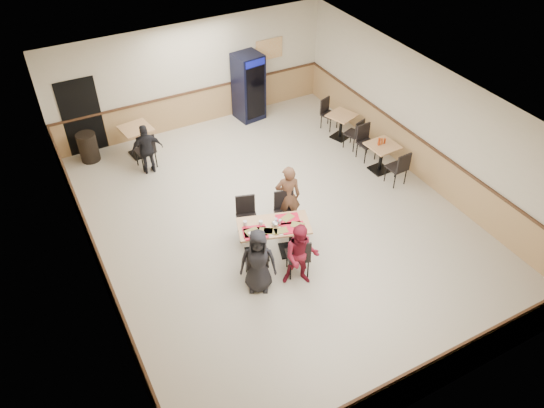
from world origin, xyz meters
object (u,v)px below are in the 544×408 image
diner_man_opposite (288,196)px  lone_diner (147,149)px  side_table_far (341,122)px  pepsi_cooler (249,87)px  side_table_near (382,154)px  main_table (274,235)px  diner_woman_right (301,256)px  back_table (137,137)px  trash_bin (88,147)px  diner_woman_left (258,261)px

diner_man_opposite → lone_diner: bearing=-37.2°
side_table_far → pepsi_cooler: pepsi_cooler is taller
lone_diner → side_table_near: size_ratio=1.78×
main_table → diner_woman_right: (0.08, -0.97, 0.20)m
main_table → lone_diner: (-1.39, 4.12, 0.15)m
side_table_far → back_table: (-5.22, 1.84, 0.06)m
lone_diner → side_table_near: 5.91m
side_table_far → diner_woman_right: bearing=-132.0°
diner_woman_right → diner_man_opposite: bearing=96.3°
diner_woman_right → pepsi_cooler: bearing=100.0°
side_table_far → pepsi_cooler: (-1.74, 2.23, 0.50)m
back_table → lone_diner: bearing=-90.0°
side_table_near → back_table: size_ratio=0.89×
side_table_near → pepsi_cooler: 4.43m
trash_bin → diner_woman_right: bearing=-67.1°
diner_man_opposite → lone_diner: diner_man_opposite is taller
diner_man_opposite → back_table: diner_man_opposite is taller
pepsi_cooler → trash_bin: 4.75m
trash_bin → main_table: bearing=-64.2°
side_table_far → trash_bin: bearing=161.3°
back_table → side_table_near: bearing=-34.8°
trash_bin → side_table_far: bearing=-18.7°
main_table → back_table: bearing=123.1°
diner_woman_right → side_table_near: diner_woman_right is taller
side_table_near → main_table: bearing=-160.0°
back_table → trash_bin: back_table is taller
main_table → trash_bin: main_table is taller
back_table → pepsi_cooler: pepsi_cooler is taller
pepsi_cooler → trash_bin: bearing=172.9°
diner_woman_right → trash_bin: (-2.69, 6.36, -0.33)m
main_table → trash_bin: (-2.61, 5.40, -0.14)m
side_table_far → diner_man_opposite: bearing=-141.2°
trash_bin → side_table_near: bearing=-31.7°
side_table_near → diner_man_opposite: bearing=-167.5°
trash_bin → diner_man_opposite: bearing=-54.5°
diner_woman_right → side_table_far: (3.76, 4.18, -0.24)m
pepsi_cooler → diner_woman_right: bearing=-115.1°
side_table_near → back_table: back_table is taller
main_table → diner_woman_left: size_ratio=1.12×
main_table → pepsi_cooler: pepsi_cooler is taller
diner_woman_right → pepsi_cooler: (2.02, 6.41, 0.26)m
diner_man_opposite → pepsi_cooler: (1.37, 4.73, 0.20)m
diner_man_opposite → side_table_near: (3.13, 0.69, -0.27)m
pepsi_cooler → main_table: bearing=-118.7°
back_table → diner_man_opposite: bearing=-64.0°
diner_woman_right → lone_diner: size_ratio=1.06×
pepsi_cooler → lone_diner: bearing=-166.9°
main_table → side_table_far: main_table is taller
diner_woman_right → side_table_near: bearing=59.6°
main_table → diner_woman_right: diner_woman_right is taller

